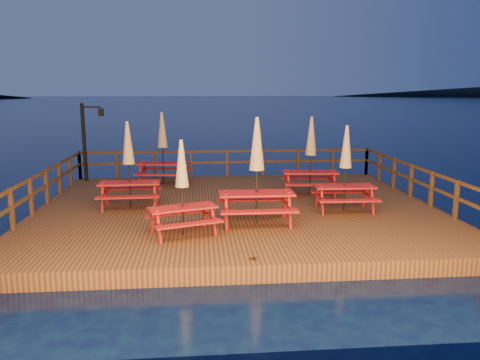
{
  "coord_description": "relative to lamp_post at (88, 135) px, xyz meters",
  "views": [
    {
      "loc": [
        -1.13,
        -13.92,
        3.93
      ],
      "look_at": [
        0.16,
        0.6,
        1.08
      ],
      "focal_mm": 35.0,
      "sensor_mm": 36.0,
      "label": 1
    }
  ],
  "objects": [
    {
      "name": "picnic_table_2",
      "position": [
        3.84,
        -7.33,
        -0.58
      ],
      "size": [
        1.99,
        1.81,
        2.35
      ],
      "rotation": [
        0.0,
        0.0,
        0.33
      ],
      "color": "maroon",
      "rests_on": "deck"
    },
    {
      "name": "railing",
      "position": [
        5.39,
        -2.77,
        -1.03
      ],
      "size": [
        11.8,
        9.75,
        1.1
      ],
      "color": "#392412",
      "rests_on": "deck"
    },
    {
      "name": "picnic_table_0",
      "position": [
        5.76,
        -6.52,
        -0.33
      ],
      "size": [
        1.98,
        1.63,
        2.82
      ],
      "rotation": [
        0.0,
        0.0,
        -0.0
      ],
      "color": "maroon",
      "rests_on": "deck"
    },
    {
      "name": "ground",
      "position": [
        5.39,
        -4.55,
        -2.2
      ],
      "size": [
        500.0,
        500.0,
        0.0
      ],
      "primitive_type": "plane",
      "color": "black",
      "rests_on": "ground"
    },
    {
      "name": "picnic_table_3",
      "position": [
        8.49,
        -5.42,
        -0.49
      ],
      "size": [
        1.8,
        1.5,
        2.51
      ],
      "rotation": [
        0.0,
        0.0,
        -0.03
      ],
      "color": "maroon",
      "rests_on": "deck"
    },
    {
      "name": "deck_piles",
      "position": [
        5.39,
        -4.55,
        -2.5
      ],
      "size": [
        11.44,
        9.44,
        1.4
      ],
      "color": "#392412",
      "rests_on": "ground"
    },
    {
      "name": "lamp_post",
      "position": [
        0.0,
        0.0,
        0.0
      ],
      "size": [
        0.85,
        0.18,
        3.0
      ],
      "color": "black",
      "rests_on": "deck"
    },
    {
      "name": "deck",
      "position": [
        5.39,
        -4.55,
        -2.0
      ],
      "size": [
        12.0,
        10.0,
        0.4
      ],
      "primitive_type": "cube",
      "color": "#432615",
      "rests_on": "ground"
    },
    {
      "name": "picnic_table_1",
      "position": [
        8.0,
        -3.18,
        -0.43
      ],
      "size": [
        1.97,
        1.67,
        2.63
      ],
      "rotation": [
        0.0,
        0.0,
        -0.09
      ],
      "color": "maroon",
      "rests_on": "deck"
    },
    {
      "name": "picnic_table_5",
      "position": [
        2.17,
        -4.46,
        -0.45
      ],
      "size": [
        1.84,
        1.52,
        2.6
      ],
      "rotation": [
        0.0,
        0.0,
        0.02
      ],
      "color": "maroon",
      "rests_on": "deck"
    },
    {
      "name": "picnic_table_4",
      "position": [
        2.92,
        -0.94,
        -0.39
      ],
      "size": [
        2.06,
        1.77,
        2.7
      ],
      "rotation": [
        0.0,
        0.0,
        -0.12
      ],
      "color": "maroon",
      "rests_on": "deck"
    }
  ]
}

